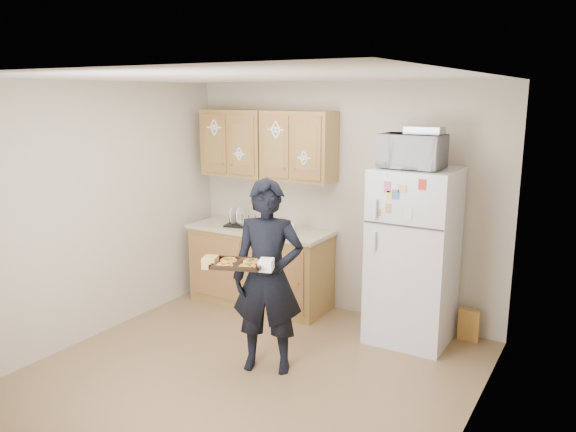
{
  "coord_description": "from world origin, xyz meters",
  "views": [
    {
      "loc": [
        2.56,
        -3.65,
        2.38
      ],
      "look_at": [
        0.13,
        0.45,
        1.34
      ],
      "focal_mm": 35.0,
      "sensor_mm": 36.0,
      "label": 1
    }
  ],
  "objects_px": {
    "refrigerator": "(413,256)",
    "dish_rack": "(242,220)",
    "microwave": "(412,151)",
    "person": "(268,277)",
    "baking_tray": "(238,265)"
  },
  "relations": [
    {
      "from": "person",
      "to": "microwave",
      "type": "distance_m",
      "value": 1.76
    },
    {
      "from": "baking_tray",
      "to": "microwave",
      "type": "bearing_deg",
      "value": 35.95
    },
    {
      "from": "person",
      "to": "microwave",
      "type": "height_order",
      "value": "microwave"
    },
    {
      "from": "refrigerator",
      "to": "microwave",
      "type": "height_order",
      "value": "microwave"
    },
    {
      "from": "person",
      "to": "microwave",
      "type": "relative_size",
      "value": 2.94
    },
    {
      "from": "person",
      "to": "dish_rack",
      "type": "relative_size",
      "value": 4.7
    },
    {
      "from": "refrigerator",
      "to": "person",
      "type": "distance_m",
      "value": 1.51
    },
    {
      "from": "baking_tray",
      "to": "microwave",
      "type": "distance_m",
      "value": 1.93
    },
    {
      "from": "person",
      "to": "baking_tray",
      "type": "bearing_deg",
      "value": -132.83
    },
    {
      "from": "baking_tray",
      "to": "dish_rack",
      "type": "bearing_deg",
      "value": 102.76
    },
    {
      "from": "refrigerator",
      "to": "dish_rack",
      "type": "distance_m",
      "value": 2.02
    },
    {
      "from": "microwave",
      "to": "dish_rack",
      "type": "relative_size",
      "value": 1.6
    },
    {
      "from": "person",
      "to": "refrigerator",
      "type": "bearing_deg",
      "value": 33.27
    },
    {
      "from": "refrigerator",
      "to": "dish_rack",
      "type": "bearing_deg",
      "value": 179.51
    },
    {
      "from": "microwave",
      "to": "dish_rack",
      "type": "distance_m",
      "value": 2.17
    }
  ]
}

